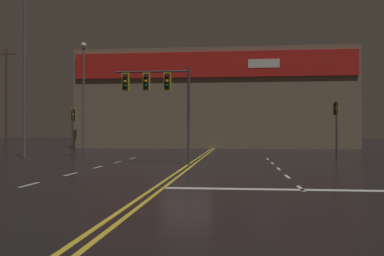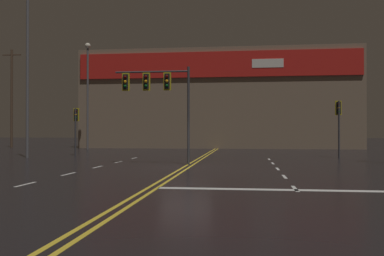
{
  "view_description": "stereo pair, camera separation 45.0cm",
  "coord_description": "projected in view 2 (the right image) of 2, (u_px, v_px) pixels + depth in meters",
  "views": [
    {
      "loc": [
        2.48,
        -21.01,
        1.8
      ],
      "look_at": [
        0.0,
        2.7,
        2.0
      ],
      "focal_mm": 40.0,
      "sensor_mm": 36.0,
      "label": 1
    },
    {
      "loc": [
        2.92,
        -20.96,
        1.8
      ],
      "look_at": [
        0.0,
        2.7,
        2.0
      ],
      "focal_mm": 40.0,
      "sensor_mm": 36.0,
      "label": 2
    }
  ],
  "objects": [
    {
      "name": "streetlight_median_approach",
      "position": [
        88.0,
        83.0,
        42.93
      ],
      "size": [
        0.56,
        0.56,
        10.72
      ],
      "color": "#59595E",
      "rests_on": "ground"
    },
    {
      "name": "building_backdrop",
      "position": [
        219.0,
        101.0,
        49.53
      ],
      "size": [
        30.11,
        10.23,
        10.68
      ],
      "color": "#7A6651",
      "rests_on": "ground"
    },
    {
      "name": "streetlight_near_right",
      "position": [
        28.0,
        52.0,
        29.35
      ],
      "size": [
        0.56,
        0.56,
        11.78
      ],
      "color": "#59595E",
      "rests_on": "ground"
    },
    {
      "name": "traffic_signal_corner_northeast",
      "position": [
        339.0,
        116.0,
        29.16
      ],
      "size": [
        0.42,
        0.36,
        3.92
      ],
      "color": "#38383D",
      "rests_on": "ground"
    },
    {
      "name": "utility_pole_row",
      "position": [
        219.0,
        94.0,
        45.51
      ],
      "size": [
        48.95,
        0.26,
        11.22
      ],
      "color": "#4C3828",
      "rests_on": "ground"
    },
    {
      "name": "ground_plane",
      "position": [
        185.0,
        168.0,
        21.14
      ],
      "size": [
        200.0,
        200.0,
        0.0
      ],
      "primitive_type": "plane",
      "color": "black"
    },
    {
      "name": "traffic_signal_median",
      "position": [
        156.0,
        88.0,
        23.53
      ],
      "size": [
        4.17,
        0.36,
        5.35
      ],
      "color": "#38383D",
      "rests_on": "ground"
    },
    {
      "name": "traffic_signal_corner_northwest",
      "position": [
        76.0,
        121.0,
        32.27
      ],
      "size": [
        0.42,
        0.36,
        3.58
      ],
      "color": "#38383D",
      "rests_on": "ground"
    },
    {
      "name": "road_markings",
      "position": [
        198.0,
        170.0,
        19.73
      ],
      "size": [
        13.37,
        60.0,
        0.01
      ],
      "color": "gold",
      "rests_on": "ground"
    }
  ]
}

